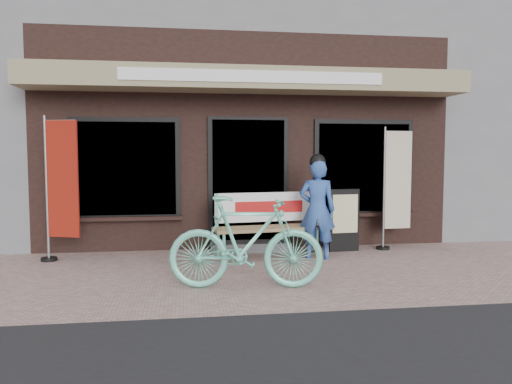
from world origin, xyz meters
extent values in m
plane|color=tan|center=(0.00, 0.00, 0.00)|extent=(70.00, 70.00, 0.00)
cube|color=black|center=(0.00, 5.00, 1.80)|extent=(7.00, 6.00, 3.60)
cube|color=slate|center=(0.00, 5.00, 4.80)|extent=(7.00, 6.00, 2.40)
cube|color=gray|center=(0.00, 1.65, 2.75)|extent=(7.00, 0.80, 0.35)
cube|color=white|center=(0.00, 1.24, 2.75)|extent=(4.00, 0.02, 0.18)
cube|color=black|center=(0.00, 1.98, 1.10)|extent=(1.20, 0.06, 2.10)
cube|color=black|center=(0.00, 1.97, 1.10)|extent=(1.35, 0.04, 2.20)
cube|color=black|center=(-2.00, 1.98, 1.35)|extent=(1.60, 0.06, 1.50)
cube|color=black|center=(2.00, 1.98, 1.35)|extent=(1.60, 0.06, 1.50)
cube|color=black|center=(-2.00, 1.97, 1.35)|extent=(1.75, 0.04, 1.65)
cube|color=black|center=(2.00, 1.97, 1.35)|extent=(1.75, 0.04, 1.65)
cube|color=black|center=(-2.00, 1.92, 0.55)|extent=(1.80, 0.18, 0.06)
cube|color=black|center=(2.00, 1.92, 0.55)|extent=(1.80, 0.18, 0.06)
cube|color=#59595B|center=(0.00, 1.75, 0.07)|extent=(1.30, 0.45, 0.15)
cylinder|color=#6BD2B5|center=(-0.50, 0.86, 0.21)|extent=(0.05, 0.05, 0.43)
cylinder|color=#6BD2B5|center=(-0.55, 1.26, 0.21)|extent=(0.05, 0.05, 0.43)
cylinder|color=#6BD2B5|center=(1.11, 1.08, 0.21)|extent=(0.05, 0.05, 0.43)
cylinder|color=#6BD2B5|center=(1.05, 1.48, 0.21)|extent=(0.05, 0.05, 0.43)
cube|color=#997D53|center=(0.28, 1.17, 0.46)|extent=(1.87, 0.70, 0.05)
cylinder|color=#6BD2B5|center=(-0.57, 1.26, 0.71)|extent=(0.05, 0.05, 0.56)
cylinder|color=#6BD2B5|center=(1.07, 1.48, 0.71)|extent=(0.05, 0.05, 0.56)
cube|color=white|center=(0.25, 1.39, 0.76)|extent=(1.71, 0.27, 0.46)
cube|color=#B21414|center=(0.25, 1.37, 0.76)|extent=(1.09, 0.16, 0.18)
cylinder|color=#6BD2B5|center=(-0.58, 1.06, 0.63)|extent=(0.10, 0.45, 0.04)
cylinder|color=#6BD2B5|center=(1.13, 1.29, 0.63)|extent=(0.10, 0.45, 0.04)
imported|color=#2F53A1|center=(0.93, 1.02, 0.75)|extent=(0.62, 0.50, 1.50)
sphere|color=black|center=(0.93, 1.02, 1.47)|extent=(0.30, 0.30, 0.24)
imported|color=#6BD2B5|center=(-0.34, -0.50, 0.55)|extent=(1.88, 0.76, 1.10)
cylinder|color=gray|center=(-3.07, 1.41, 1.07)|extent=(0.04, 0.04, 2.15)
cylinder|color=gray|center=(-2.84, 1.33, 2.07)|extent=(0.47, 0.18, 0.02)
cube|color=maroon|center=(-2.82, 1.33, 1.22)|extent=(0.47, 0.18, 1.71)
cylinder|color=black|center=(-3.07, 1.41, 0.02)|extent=(0.30, 0.30, 0.05)
cylinder|color=gray|center=(2.21, 1.56, 1.02)|extent=(0.04, 0.04, 2.03)
cylinder|color=gray|center=(2.44, 1.58, 1.96)|extent=(0.46, 0.05, 0.02)
cube|color=beige|center=(2.46, 1.58, 1.15)|extent=(0.46, 0.06, 1.62)
cylinder|color=black|center=(2.21, 1.56, 0.02)|extent=(0.24, 0.24, 0.05)
cube|color=black|center=(1.51, 1.52, 0.51)|extent=(0.52, 0.14, 1.02)
cube|color=beige|center=(1.51, 1.46, 0.62)|extent=(0.43, 0.06, 0.62)
camera|label=1|loc=(-1.04, -6.27, 1.60)|focal=35.00mm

